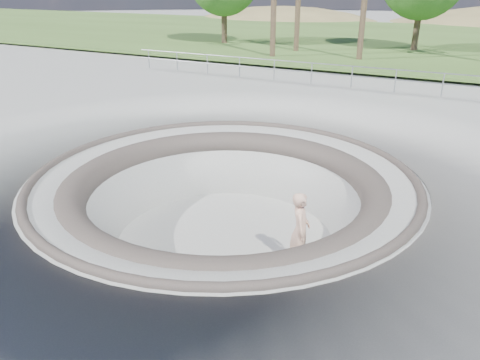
{
  "coord_description": "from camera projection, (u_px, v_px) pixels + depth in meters",
  "views": [
    {
      "loc": [
        5.84,
        -9.98,
        4.74
      ],
      "look_at": [
        0.41,
        0.13,
        -0.1
      ],
      "focal_mm": 35.0,
      "sensor_mm": 36.0,
      "label": 1
    }
  ],
  "objects": [
    {
      "name": "grass_strip",
      "position": [
        423.0,
        40.0,
        40.0
      ],
      "size": [
        180.0,
        36.0,
        0.12
      ],
      "color": "#3E5E25",
      "rests_on": "ground"
    },
    {
      "name": "skateboard",
      "position": [
        298.0,
        265.0,
        11.81
      ],
      "size": [
        0.81,
        0.48,
        0.08
      ],
      "color": "brown",
      "rests_on": "ground"
    },
    {
      "name": "skater",
      "position": [
        300.0,
        230.0,
        11.42
      ],
      "size": [
        0.7,
        0.84,
        1.97
      ],
      "primitive_type": "imported",
      "rotation": [
        0.0,
        0.0,
        1.94
      ],
      "color": "#DEAA8F",
      "rests_on": "skateboard"
    },
    {
      "name": "distant_hills",
      "position": [
        473.0,
        82.0,
        59.97
      ],
      "size": [
        103.2,
        45.0,
        28.6
      ],
      "color": "brown",
      "rests_on": "ground"
    },
    {
      "name": "skate_bowl",
      "position": [
        225.0,
        235.0,
        13.2
      ],
      "size": [
        14.0,
        14.0,
        4.1
      ],
      "color": "#A5A6A1",
      "rests_on": "ground"
    },
    {
      "name": "safety_railing",
      "position": [
        352.0,
        77.0,
        21.96
      ],
      "size": [
        25.0,
        0.06,
        1.03
      ],
      "color": "gray",
      "rests_on": "ground"
    },
    {
      "name": "ground",
      "position": [
        224.0,
        175.0,
        12.49
      ],
      "size": [
        180.0,
        180.0,
        0.0
      ],
      "primitive_type": "plane",
      "color": "#A5A6A1",
      "rests_on": "ground"
    }
  ]
}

